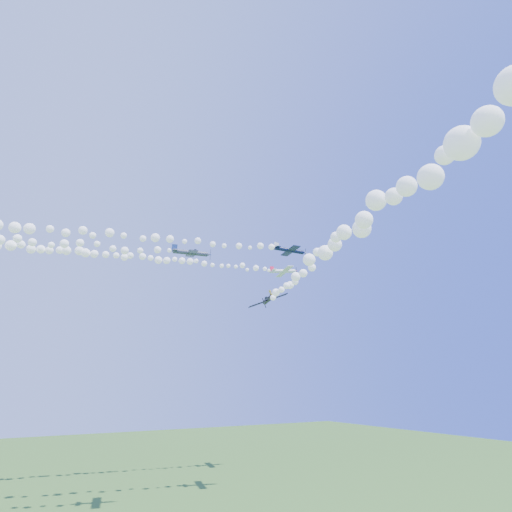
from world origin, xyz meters
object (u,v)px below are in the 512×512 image
plane_white (284,271)px  plane_black (268,300)px  plane_navy (290,250)px  plane_grey (191,253)px

plane_white → plane_black: (-28.06, -36.77, -16.52)m
plane_navy → plane_black: bearing=-120.4°
plane_navy → plane_grey: plane_navy is taller
plane_grey → plane_navy: bearing=19.3°
plane_white → plane_grey: bearing=-139.2°
plane_grey → plane_black: size_ratio=1.28×
plane_black → plane_navy: bearing=-24.4°
plane_white → plane_black: 49.12m
plane_navy → plane_black: plane_navy is taller
plane_navy → plane_grey: size_ratio=1.03×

